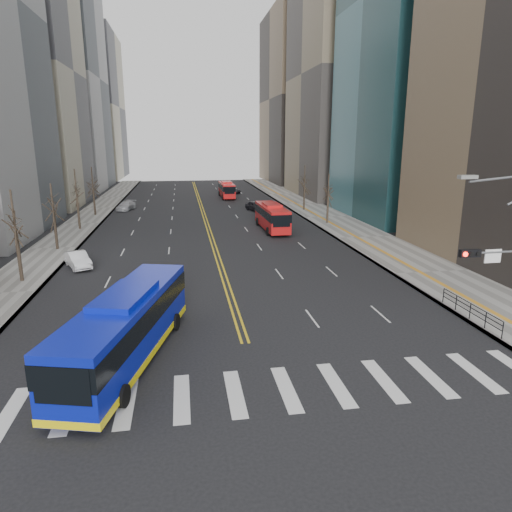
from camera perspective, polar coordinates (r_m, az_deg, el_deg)
ground at (r=21.52m, az=0.61°, el=-16.52°), size 220.00×220.00×0.00m
sidewalk_right at (r=67.39m, az=8.79°, el=4.85°), size 7.00×130.00×0.15m
sidewalk_left at (r=65.50m, az=-20.89°, el=3.80°), size 5.00×130.00×0.15m
crosswalk at (r=21.52m, az=0.61°, el=-16.51°), size 26.70×4.00×0.01m
centerline at (r=74.08m, az=-6.72°, el=5.72°), size 0.55×100.00×0.01m
office_towers at (r=87.70m, az=-7.58°, el=22.72°), size 83.00×134.00×58.00m
pedestrian_railing at (r=31.55m, az=25.22°, el=-5.96°), size 0.06×6.06×1.02m
street_trees at (r=53.25m, az=-13.60°, el=7.33°), size 35.20×47.20×7.60m
blue_bus at (r=24.17m, az=-15.85°, el=-8.35°), size 5.94×12.99×3.69m
red_bus_near at (r=57.06m, az=2.00°, el=5.11°), size 2.81×10.45×3.32m
red_bus_far at (r=89.43m, az=-3.70°, el=8.41°), size 2.63×9.89×3.16m
car_white at (r=43.31m, az=-21.38°, el=-0.44°), size 3.17×4.54×1.42m
car_dark_mid at (r=72.74m, az=-0.07°, el=6.27°), size 3.12×4.86×1.54m
car_silver at (r=76.40m, az=-15.92°, el=6.06°), size 3.20×5.21×1.41m
car_dark_far at (r=96.81m, az=-2.88°, el=8.17°), size 3.28×4.64×1.17m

